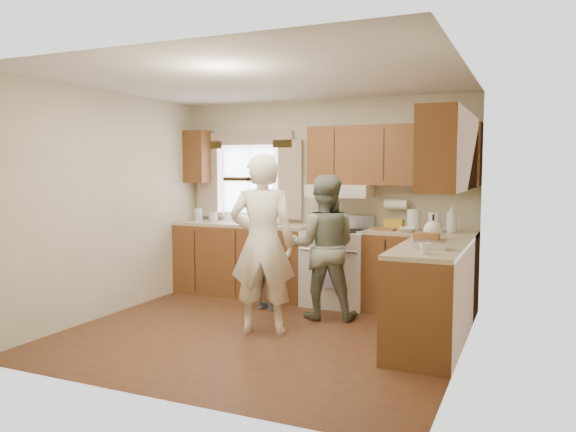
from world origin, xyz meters
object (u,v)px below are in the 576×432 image
at_px(woman_right, 323,247).
at_px(child, 267,269).
at_px(woman_left, 262,244).
at_px(stove, 338,266).

bearing_deg(woman_right, child, -21.37).
xyz_separation_m(woman_left, child, (-0.36, 0.84, -0.42)).
distance_m(woman_right, child, 0.79).
relative_size(woman_left, child, 1.89).
height_order(woman_left, woman_right, woman_left).
xyz_separation_m(woman_right, child, (-0.72, 0.06, -0.31)).
xyz_separation_m(woman_left, woman_right, (0.36, 0.78, -0.11)).
xyz_separation_m(stove, child, (-0.67, -0.59, 0.01)).
xyz_separation_m(stove, woman_left, (-0.31, -1.42, 0.43)).
bearing_deg(woman_left, child, -83.47).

